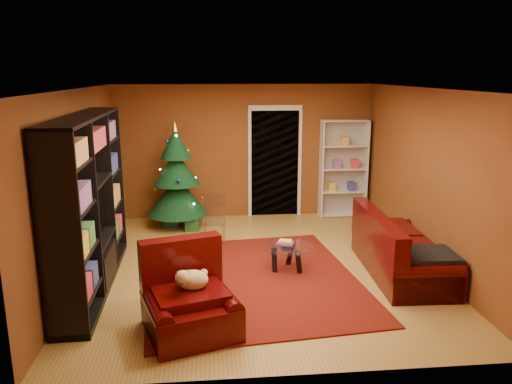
{
  "coord_description": "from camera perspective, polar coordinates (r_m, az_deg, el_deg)",
  "views": [
    {
      "loc": [
        -0.71,
        -6.92,
        2.82
      ],
      "look_at": [
        0.0,
        0.4,
        1.05
      ],
      "focal_mm": 35.0,
      "sensor_mm": 36.0,
      "label": 1
    }
  ],
  "objects": [
    {
      "name": "media_unit",
      "position": [
        6.88,
        -18.52,
        -1.26
      ],
      "size": [
        0.53,
        3.0,
        2.3
      ],
      "primitive_type": null,
      "rotation": [
        0.0,
        0.0,
        0.02
      ],
      "color": "black",
      "rests_on": "floor"
    },
    {
      "name": "rug",
      "position": [
        7.05,
        -0.53,
        -9.97
      ],
      "size": [
        3.22,
        3.65,
        0.02
      ],
      "primitive_type": "cube",
      "rotation": [
        0.0,
        0.0,
        0.1
      ],
      "color": "#63150C",
      "rests_on": "floor"
    },
    {
      "name": "ceiling",
      "position": [
        6.96,
        0.32,
        11.92
      ],
      "size": [
        5.0,
        5.5,
        0.05
      ],
      "primitive_type": "cube",
      "color": "silver",
      "rests_on": "wall_back"
    },
    {
      "name": "dog",
      "position": [
        5.6,
        -7.21,
        -9.95
      ],
      "size": [
        0.47,
        0.41,
        0.26
      ],
      "primitive_type": null,
      "rotation": [
        0.0,
        0.0,
        0.3
      ],
      "color": "beige",
      "rests_on": "armchair"
    },
    {
      "name": "floor",
      "position": [
        7.52,
        0.3,
        -8.71
      ],
      "size": [
        5.0,
        5.5,
        0.05
      ],
      "primitive_type": "cube",
      "color": "olive",
      "rests_on": "ground"
    },
    {
      "name": "gift_box_green",
      "position": [
        9.21,
        -7.27,
        -3.6
      ],
      "size": [
        0.27,
        0.27,
        0.25
      ],
      "primitive_type": "cube",
      "rotation": [
        0.0,
        0.0,
        -0.11
      ],
      "color": "#1D5524",
      "rests_on": "floor"
    },
    {
      "name": "wall_back",
      "position": [
        9.84,
        -1.33,
        4.65
      ],
      "size": [
        5.0,
        0.05,
        2.6
      ],
      "primitive_type": "cube",
      "color": "brown",
      "rests_on": "ground"
    },
    {
      "name": "wall_right",
      "position": [
        7.79,
        19.14,
        1.52
      ],
      "size": [
        0.05,
        5.5,
        2.6
      ],
      "primitive_type": "cube",
      "color": "brown",
      "rests_on": "ground"
    },
    {
      "name": "coffee_table",
      "position": [
        7.31,
        3.64,
        -7.54
      ],
      "size": [
        0.95,
        0.95,
        0.46
      ],
      "primitive_type": null,
      "rotation": [
        0.0,
        0.0,
        -0.34
      ],
      "color": "gray",
      "rests_on": "rug"
    },
    {
      "name": "gift_box_teal",
      "position": [
        9.52,
        -9.49,
        -3.0
      ],
      "size": [
        0.34,
        0.34,
        0.28
      ],
      "primitive_type": "cube",
      "rotation": [
        0.0,
        0.0,
        -0.26
      ],
      "color": "teal",
      "rests_on": "floor"
    },
    {
      "name": "doorway",
      "position": [
        9.9,
        2.16,
        3.23
      ],
      "size": [
        1.06,
        0.6,
        2.16
      ],
      "primitive_type": null,
      "color": "black",
      "rests_on": "floor"
    },
    {
      "name": "acrylic_chair",
      "position": [
        8.41,
        -4.78,
        -3.4
      ],
      "size": [
        0.43,
        0.46,
        0.76
      ],
      "primitive_type": null,
      "rotation": [
        0.0,
        0.0,
        -0.1
      ],
      "color": "#66605B",
      "rests_on": "rug"
    },
    {
      "name": "christmas_tree",
      "position": [
        9.28,
        -9.06,
        1.8
      ],
      "size": [
        1.46,
        1.46,
        1.98
      ],
      "primitive_type": null,
      "rotation": [
        0.0,
        0.0,
        -0.41
      ],
      "color": "black",
      "rests_on": "floor"
    },
    {
      "name": "gift_box_red",
      "position": [
        9.69,
        -8.2,
        -2.92
      ],
      "size": [
        0.26,
        0.26,
        0.2
      ],
      "primitive_type": "cube",
      "rotation": [
        0.0,
        0.0,
        -0.43
      ],
      "color": "maroon",
      "rests_on": "floor"
    },
    {
      "name": "sofa",
      "position": [
        7.43,
        16.42,
        -5.68
      ],
      "size": [
        1.02,
        2.11,
        0.89
      ],
      "primitive_type": null,
      "rotation": [
        0.0,
        0.0,
        1.53
      ],
      "color": "#340304",
      "rests_on": "rug"
    },
    {
      "name": "white_bookshelf",
      "position": [
        10.03,
        9.96,
        2.65
      ],
      "size": [
        0.92,
        0.33,
        1.97
      ],
      "primitive_type": null,
      "rotation": [
        0.0,
        0.0,
        0.0
      ],
      "color": "white",
      "rests_on": "floor"
    },
    {
      "name": "armchair",
      "position": [
        5.63,
        -7.51,
        -12.04
      ],
      "size": [
        1.29,
        1.29,
        0.8
      ],
      "primitive_type": null,
      "rotation": [
        0.0,
        0.0,
        0.3
      ],
      "color": "#340304",
      "rests_on": "rug"
    },
    {
      "name": "wall_left",
      "position": [
        7.31,
        -19.78,
        0.73
      ],
      "size": [
        0.05,
        5.5,
        2.6
      ],
      "primitive_type": "cube",
      "color": "brown",
      "rests_on": "ground"
    }
  ]
}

